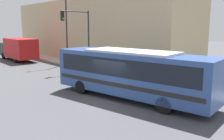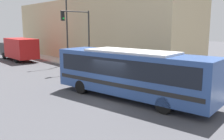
{
  "view_description": "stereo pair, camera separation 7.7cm",
  "coord_description": "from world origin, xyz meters",
  "px_view_note": "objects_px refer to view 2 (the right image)",
  "views": [
    {
      "loc": [
        -9.88,
        -11.3,
        4.58
      ],
      "look_at": [
        1.97,
        2.53,
        1.32
      ],
      "focal_mm": 40.0,
      "sensor_mm": 36.0,
      "label": 1
    },
    {
      "loc": [
        -9.82,
        -11.35,
        4.58
      ],
      "look_at": [
        1.97,
        2.53,
        1.32
      ],
      "focal_mm": 40.0,
      "sensor_mm": 36.0,
      "label": 2
    }
  ],
  "objects_px": {
    "street_lamp": "(65,23)",
    "pedestrian_near_corner": "(140,67)",
    "delivery_truck": "(19,48)",
    "parking_meter": "(92,60)",
    "traffic_light_pole": "(80,30)",
    "city_bus": "(131,71)",
    "fire_hydrant": "(135,74)"
  },
  "relations": [
    {
      "from": "city_bus",
      "to": "fire_hydrant",
      "type": "height_order",
      "value": "city_bus"
    },
    {
      "from": "city_bus",
      "to": "pedestrian_near_corner",
      "type": "distance_m",
      "value": 5.85
    },
    {
      "from": "fire_hydrant",
      "to": "street_lamp",
      "type": "xyz_separation_m",
      "value": [
        -0.04,
        11.51,
        4.35
      ]
    },
    {
      "from": "traffic_light_pole",
      "to": "pedestrian_near_corner",
      "type": "distance_m",
      "value": 7.77
    },
    {
      "from": "city_bus",
      "to": "traffic_light_pole",
      "type": "height_order",
      "value": "traffic_light_pole"
    },
    {
      "from": "pedestrian_near_corner",
      "to": "street_lamp",
      "type": "bearing_deg",
      "value": 92.48
    },
    {
      "from": "street_lamp",
      "to": "pedestrian_near_corner",
      "type": "xyz_separation_m",
      "value": [
        0.5,
        -11.57,
        -3.78
      ]
    },
    {
      "from": "delivery_truck",
      "to": "pedestrian_near_corner",
      "type": "distance_m",
      "value": 18.9
    },
    {
      "from": "fire_hydrant",
      "to": "pedestrian_near_corner",
      "type": "xyz_separation_m",
      "value": [
        0.46,
        -0.06,
        0.58
      ]
    },
    {
      "from": "city_bus",
      "to": "fire_hydrant",
      "type": "bearing_deg",
      "value": 30.95
    },
    {
      "from": "pedestrian_near_corner",
      "to": "traffic_light_pole",
      "type": "bearing_deg",
      "value": 100.98
    },
    {
      "from": "city_bus",
      "to": "fire_hydrant",
      "type": "xyz_separation_m",
      "value": [
        4.13,
        3.63,
        -1.27
      ]
    },
    {
      "from": "parking_meter",
      "to": "pedestrian_near_corner",
      "type": "bearing_deg",
      "value": -85.82
    },
    {
      "from": "delivery_truck",
      "to": "fire_hydrant",
      "type": "distance_m",
      "value": 18.79
    },
    {
      "from": "street_lamp",
      "to": "delivery_truck",
      "type": "bearing_deg",
      "value": 113.15
    },
    {
      "from": "delivery_truck",
      "to": "traffic_light_pole",
      "type": "distance_m",
      "value": 12.04
    },
    {
      "from": "street_lamp",
      "to": "pedestrian_near_corner",
      "type": "relative_size",
      "value": 4.41
    },
    {
      "from": "traffic_light_pole",
      "to": "street_lamp",
      "type": "bearing_deg",
      "value": 79.39
    },
    {
      "from": "city_bus",
      "to": "parking_meter",
      "type": "relative_size",
      "value": 8.23
    },
    {
      "from": "delivery_truck",
      "to": "street_lamp",
      "type": "distance_m",
      "value": 8.27
    },
    {
      "from": "parking_meter",
      "to": "city_bus",
      "type": "bearing_deg",
      "value": -112.84
    },
    {
      "from": "delivery_truck",
      "to": "pedestrian_near_corner",
      "type": "xyz_separation_m",
      "value": [
        3.49,
        -18.57,
        -0.52
      ]
    },
    {
      "from": "city_bus",
      "to": "street_lamp",
      "type": "xyz_separation_m",
      "value": [
        4.08,
        15.14,
        3.09
      ]
    },
    {
      "from": "traffic_light_pole",
      "to": "street_lamp",
      "type": "distance_m",
      "value": 4.71
    },
    {
      "from": "city_bus",
      "to": "delivery_truck",
      "type": "bearing_deg",
      "value": 76.82
    },
    {
      "from": "delivery_truck",
      "to": "street_lamp",
      "type": "relative_size",
      "value": 0.99
    },
    {
      "from": "city_bus",
      "to": "street_lamp",
      "type": "distance_m",
      "value": 15.98
    },
    {
      "from": "street_lamp",
      "to": "traffic_light_pole",
      "type": "bearing_deg",
      "value": -100.61
    },
    {
      "from": "pedestrian_near_corner",
      "to": "delivery_truck",
      "type": "bearing_deg",
      "value": 100.65
    },
    {
      "from": "delivery_truck",
      "to": "parking_meter",
      "type": "xyz_separation_m",
      "value": [
        3.04,
        -12.33,
        -0.56
      ]
    },
    {
      "from": "delivery_truck",
      "to": "street_lamp",
      "type": "height_order",
      "value": "street_lamp"
    },
    {
      "from": "fire_hydrant",
      "to": "traffic_light_pole",
      "type": "bearing_deg",
      "value": 97.4
    }
  ]
}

